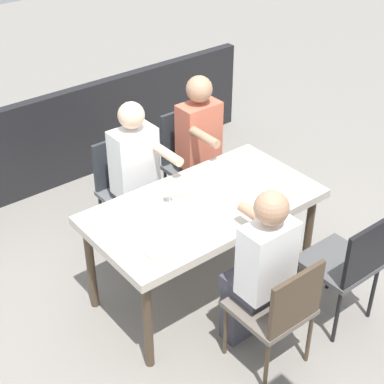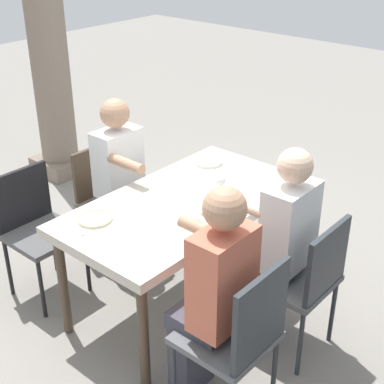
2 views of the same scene
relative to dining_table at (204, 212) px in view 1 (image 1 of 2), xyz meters
name	(u,v)px [view 1 (image 1 of 2)]	position (x,y,z in m)	size (l,w,h in m)	color
ground_plane	(203,288)	(0.00, 0.00, -0.71)	(16.00, 16.00, 0.00)	gray
dining_table	(204,212)	(0.00, 0.00, 0.00)	(1.62, 0.86, 0.78)	beige
chair_west_north	(348,262)	(-0.55, 0.85, -0.18)	(0.44, 0.44, 0.89)	#4F4F50
chair_west_south	(190,158)	(-0.55, -0.85, -0.16)	(0.44, 0.44, 0.95)	#5B5E61
chair_mid_north	(279,308)	(0.09, 0.85, -0.21)	(0.44, 0.44, 0.85)	#6A6158
chair_mid_south	(127,185)	(0.09, -0.85, -0.17)	(0.44, 0.44, 0.90)	#5B5E61
diner_woman_green	(203,149)	(-0.55, -0.68, 0.00)	(0.35, 0.49, 1.32)	#3F3F4C
diner_man_white	(140,179)	(0.09, -0.65, -0.01)	(0.34, 0.49, 1.30)	#3F3F4C
diner_guest_third	(259,268)	(0.09, 0.65, -0.02)	(0.35, 0.49, 1.27)	#3F3F4C
patio_railing	(68,137)	(0.00, -2.00, -0.26)	(4.02, 0.10, 0.90)	black
plate_0	(283,190)	(-0.53, 0.23, 0.08)	(0.21, 0.21, 0.02)	silver
fork_0	(298,184)	(-0.68, 0.23, 0.08)	(0.02, 0.17, 0.01)	silver
spoon_0	(268,198)	(-0.38, 0.23, 0.08)	(0.02, 0.17, 0.01)	silver
plate_1	(180,188)	(0.02, -0.24, 0.08)	(0.21, 0.21, 0.02)	silver
wine_glass_1	(169,190)	(0.18, -0.14, 0.18)	(0.07, 0.07, 0.15)	white
fork_1	(196,182)	(-0.13, -0.24, 0.08)	(0.02, 0.17, 0.01)	silver
spoon_1	(163,196)	(0.17, -0.24, 0.08)	(0.02, 0.17, 0.01)	silver
plate_2	(161,250)	(0.54, 0.24, 0.08)	(0.20, 0.20, 0.02)	white
fork_2	(180,241)	(0.39, 0.24, 0.08)	(0.02, 0.17, 0.01)	silver
spoon_2	(140,261)	(0.69, 0.24, 0.08)	(0.02, 0.17, 0.01)	silver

